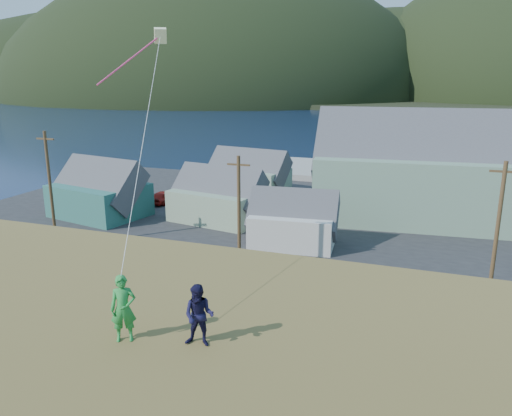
{
  "coord_description": "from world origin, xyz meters",
  "views": [
    {
      "loc": [
        8.48,
        -28.77,
        13.4
      ],
      "look_at": [
        2.69,
        -12.48,
        8.8
      ],
      "focal_mm": 35.0,
      "sensor_mm": 36.0,
      "label": 1
    }
  ],
  "objects_px": {
    "wharf": "(322,170)",
    "shed_white": "(293,220)",
    "shed_palegreen_far": "(248,173)",
    "kite_flyer_green": "(123,309)",
    "kite_flyer_navy": "(199,316)",
    "shed_teal": "(99,191)",
    "shed_palegreen_near": "(218,197)"
  },
  "relations": [
    {
      "from": "wharf",
      "to": "shed_palegreen_near",
      "type": "distance_m",
      "value": 27.54
    },
    {
      "from": "shed_teal",
      "to": "kite_flyer_navy",
      "type": "bearing_deg",
      "value": -37.93
    },
    {
      "from": "wharf",
      "to": "shed_teal",
      "type": "relative_size",
      "value": 2.63
    },
    {
      "from": "kite_flyer_green",
      "to": "kite_flyer_navy",
      "type": "relative_size",
      "value": 1.09
    },
    {
      "from": "shed_teal",
      "to": "shed_palegreen_far",
      "type": "xyz_separation_m",
      "value": [
        10.03,
        14.39,
        -0.18
      ]
    },
    {
      "from": "shed_palegreen_near",
      "to": "kite_flyer_navy",
      "type": "height_order",
      "value": "kite_flyer_navy"
    },
    {
      "from": "wharf",
      "to": "kite_flyer_navy",
      "type": "distance_m",
      "value": 60.46
    },
    {
      "from": "wharf",
      "to": "shed_teal",
      "type": "distance_m",
      "value": 33.49
    },
    {
      "from": "shed_white",
      "to": "kite_flyer_navy",
      "type": "height_order",
      "value": "kite_flyer_navy"
    },
    {
      "from": "shed_teal",
      "to": "kite_flyer_green",
      "type": "xyz_separation_m",
      "value": [
        23.45,
        -30.04,
        5.42
      ]
    },
    {
      "from": "shed_teal",
      "to": "shed_white",
      "type": "xyz_separation_m",
      "value": [
        20.03,
        -2.06,
        -0.43
      ]
    },
    {
      "from": "wharf",
      "to": "kite_flyer_navy",
      "type": "height_order",
      "value": "kite_flyer_navy"
    },
    {
      "from": "shed_palegreen_near",
      "to": "shed_white",
      "type": "relative_size",
      "value": 1.27
    },
    {
      "from": "wharf",
      "to": "shed_white",
      "type": "height_order",
      "value": "shed_white"
    },
    {
      "from": "shed_white",
      "to": "kite_flyer_green",
      "type": "bearing_deg",
      "value": -88.55
    },
    {
      "from": "shed_palegreen_far",
      "to": "kite_flyer_green",
      "type": "height_order",
      "value": "kite_flyer_green"
    },
    {
      "from": "wharf",
      "to": "shed_teal",
      "type": "bearing_deg",
      "value": -117.79
    },
    {
      "from": "shed_palegreen_near",
      "to": "kite_flyer_green",
      "type": "xyz_separation_m",
      "value": [
        11.96,
        -32.43,
        5.64
      ]
    },
    {
      "from": "shed_palegreen_far",
      "to": "kite_flyer_green",
      "type": "xyz_separation_m",
      "value": [
        13.42,
        -44.43,
        5.6
      ]
    },
    {
      "from": "shed_white",
      "to": "shed_palegreen_far",
      "type": "xyz_separation_m",
      "value": [
        -10.0,
        16.46,
        0.25
      ]
    },
    {
      "from": "kite_flyer_green",
      "to": "kite_flyer_navy",
      "type": "distance_m",
      "value": 1.85
    },
    {
      "from": "wharf",
      "to": "shed_palegreen_near",
      "type": "xyz_separation_m",
      "value": [
        -4.09,
        -27.17,
        1.94
      ]
    },
    {
      "from": "shed_palegreen_near",
      "to": "shed_white",
      "type": "height_order",
      "value": "shed_palegreen_near"
    },
    {
      "from": "shed_teal",
      "to": "shed_palegreen_far",
      "type": "bearing_deg",
      "value": 66.76
    },
    {
      "from": "wharf",
      "to": "shed_white",
      "type": "xyz_separation_m",
      "value": [
        4.44,
        -31.63,
        1.73
      ]
    },
    {
      "from": "shed_palegreen_near",
      "to": "shed_palegreen_far",
      "type": "xyz_separation_m",
      "value": [
        -1.46,
        11.99,
        0.04
      ]
    },
    {
      "from": "shed_palegreen_near",
      "to": "kite_flyer_green",
      "type": "bearing_deg",
      "value": -59.56
    },
    {
      "from": "shed_teal",
      "to": "kite_flyer_green",
      "type": "distance_m",
      "value": 38.49
    },
    {
      "from": "wharf",
      "to": "kite_flyer_green",
      "type": "height_order",
      "value": "kite_flyer_green"
    },
    {
      "from": "wharf",
      "to": "shed_palegreen_far",
      "type": "height_order",
      "value": "shed_palegreen_far"
    },
    {
      "from": "kite_flyer_navy",
      "to": "shed_palegreen_far",
      "type": "bearing_deg",
      "value": 100.15
    },
    {
      "from": "shed_teal",
      "to": "kite_flyer_navy",
      "type": "distance_m",
      "value": 39.3
    }
  ]
}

